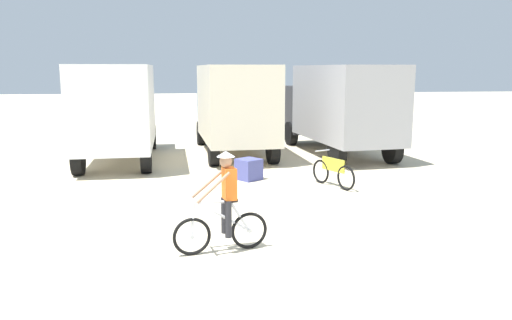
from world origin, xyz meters
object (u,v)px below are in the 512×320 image
at_px(box_truck_cream_rv, 234,105).
at_px(bicycle_spare, 333,173).
at_px(box_truck_grey_hauler, 340,105).
at_px(box_truck_avon_van, 118,108).
at_px(cyclist_orange_shirt, 224,206).
at_px(supply_crate, 249,169).

xyz_separation_m(box_truck_cream_rv, bicycle_spare, (2.29, -5.80, -1.48)).
relative_size(box_truck_cream_rv, box_truck_grey_hauler, 0.99).
bearing_deg(bicycle_spare, box_truck_avon_van, 143.50).
bearing_deg(box_truck_avon_van, bicycle_spare, -36.50).
distance_m(box_truck_grey_hauler, cyclist_orange_shirt, 11.22).
bearing_deg(box_truck_avon_van, supply_crate, -40.31).
bearing_deg(bicycle_spare, box_truck_grey_hauler, 72.43).
bearing_deg(supply_crate, box_truck_cream_rv, 90.99).
distance_m(box_truck_grey_hauler, bicycle_spare, 5.74).
relative_size(box_truck_avon_van, bicycle_spare, 4.32).
height_order(box_truck_grey_hauler, cyclist_orange_shirt, box_truck_grey_hauler).
distance_m(box_truck_avon_van, cyclist_orange_shirt, 10.03).
height_order(box_truck_avon_van, bicycle_spare, box_truck_avon_van).
xyz_separation_m(bicycle_spare, supply_crate, (-2.22, 1.18, -0.09)).
distance_m(box_truck_avon_van, bicycle_spare, 8.12).
xyz_separation_m(box_truck_cream_rv, supply_crate, (0.08, -4.62, -1.56)).
height_order(box_truck_grey_hauler, supply_crate, box_truck_grey_hauler).
relative_size(cyclist_orange_shirt, supply_crate, 2.94).
height_order(bicycle_spare, supply_crate, bicycle_spare).
distance_m(box_truck_cream_rv, box_truck_grey_hauler, 4.00).
distance_m(box_truck_avon_van, box_truck_cream_rv, 4.25).
bearing_deg(box_truck_cream_rv, box_truck_grey_hauler, -7.41).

